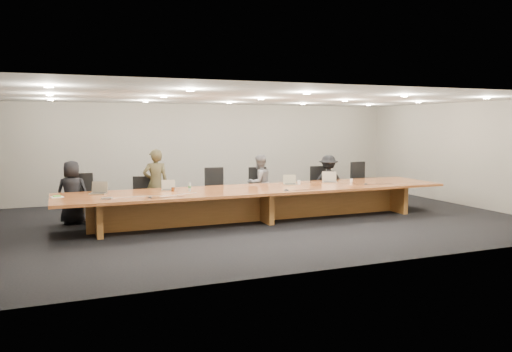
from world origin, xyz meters
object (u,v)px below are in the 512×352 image
(laptop_a, at_px, (98,188))
(laptop_d, at_px, (290,180))
(paper_cup_near, at_px, (299,183))
(person_b, at_px, (156,184))
(water_bottle, at_px, (190,187))
(conference_table, at_px, (261,198))
(amber_mug, at_px, (173,189))
(laptop_b, at_px, (168,185))
(chair_far_left, at_px, (83,198))
(mic_center, at_px, (286,190))
(person_d, at_px, (328,181))
(laptop_e, at_px, (330,177))
(person_c, at_px, (259,183))
(person_a, at_px, (72,192))
(mic_left, at_px, (150,197))
(chair_mid_right, at_px, (259,188))
(chair_left, at_px, (142,197))
(av_box, at_px, (107,198))
(chair_mid_left, at_px, (216,190))
(chair_right, at_px, (321,186))
(chair_far_right, at_px, (363,182))
(mic_right, at_px, (366,184))
(paper_cup_far, at_px, (351,181))

(laptop_a, bearing_deg, laptop_d, 22.08)
(paper_cup_near, bearing_deg, laptop_a, 178.49)
(person_b, bearing_deg, water_bottle, 118.36)
(conference_table, relative_size, paper_cup_near, 89.75)
(amber_mug, bearing_deg, laptop_b, 108.46)
(chair_far_left, height_order, mic_center, chair_far_left)
(person_d, distance_m, laptop_e, 0.92)
(conference_table, relative_size, laptop_d, 28.79)
(conference_table, xyz_separation_m, person_c, (0.45, 1.19, 0.20))
(laptop_b, bearing_deg, person_a, 172.49)
(chair_far_left, distance_m, mic_left, 2.18)
(chair_mid_right, xyz_separation_m, water_bottle, (-2.15, -1.23, 0.29))
(chair_far_left, height_order, laptop_a, chair_far_left)
(chair_left, bearing_deg, conference_table, -13.41)
(av_box, bearing_deg, chair_mid_left, 49.61)
(person_b, bearing_deg, chair_right, -175.09)
(chair_far_left, distance_m, amber_mug, 2.09)
(chair_right, distance_m, laptop_a, 5.95)
(chair_far_right, height_order, amber_mug, chair_far_right)
(chair_far_right, bearing_deg, mic_right, -128.96)
(person_b, distance_m, water_bottle, 1.25)
(chair_far_right, height_order, water_bottle, chair_far_right)
(chair_far_left, distance_m, chair_mid_left, 3.15)
(person_a, xyz_separation_m, water_bottle, (2.38, -1.11, 0.14))
(laptop_b, distance_m, water_bottle, 0.52)
(conference_table, bearing_deg, mic_left, -167.33)
(chair_mid_left, relative_size, person_b, 0.70)
(chair_far_right, distance_m, person_d, 1.23)
(person_c, xyz_separation_m, water_bottle, (-2.10, -1.10, 0.12))
(person_a, bearing_deg, person_b, -162.15)
(chair_left, height_order, laptop_b, chair_left)
(person_c, distance_m, paper_cup_far, 2.33)
(paper_cup_far, xyz_separation_m, av_box, (-5.99, -0.61, -0.03))
(conference_table, distance_m, mic_right, 2.66)
(person_a, xyz_separation_m, laptop_a, (0.49, -0.80, 0.17))
(laptop_e, bearing_deg, mic_left, -145.23)
(amber_mug, height_order, mic_left, amber_mug)
(conference_table, distance_m, chair_far_left, 4.00)
(chair_mid_right, relative_size, amber_mug, 12.33)
(chair_far_left, height_order, person_d, person_d)
(paper_cup_far, distance_m, mic_center, 2.35)
(chair_left, relative_size, person_c, 0.69)
(paper_cup_near, height_order, av_box, paper_cup_near)
(person_a, distance_m, laptop_b, 2.13)
(paper_cup_far, xyz_separation_m, mic_left, (-5.18, -0.79, -0.03))
(laptop_d, xyz_separation_m, mic_center, (-0.56, -0.95, -0.11))
(chair_mid_right, distance_m, mic_left, 3.68)
(conference_table, height_order, chair_mid_right, chair_mid_right)
(chair_far_right, distance_m, person_a, 7.69)
(laptop_e, distance_m, mic_right, 0.92)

